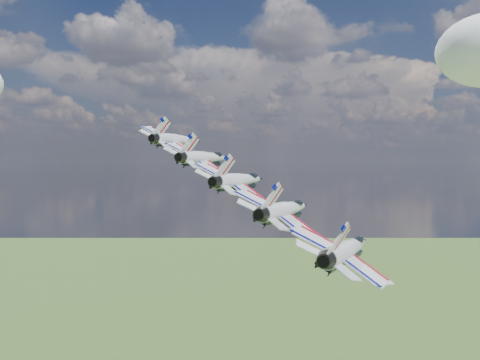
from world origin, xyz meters
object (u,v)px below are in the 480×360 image
(jet_0, at_px, (178,140))
(jet_3, at_px, (285,209))
(jet_2, at_px, (240,180))
(jet_1, at_px, (205,158))
(jet_4, at_px, (347,249))

(jet_0, xyz_separation_m, jet_3, (23.91, -22.36, -9.19))
(jet_2, relative_size, jet_3, 1.00)
(jet_2, bearing_deg, jet_1, 146.22)
(jet_1, bearing_deg, jet_2, -33.78)
(jet_0, height_order, jet_4, jet_0)
(jet_3, xyz_separation_m, jet_4, (7.97, -7.45, -3.06))
(jet_1, height_order, jet_3, jet_1)
(jet_0, bearing_deg, jet_1, -33.78)
(jet_0, distance_m, jet_1, 11.33)
(jet_0, relative_size, jet_1, 1.00)
(jet_1, height_order, jet_2, jet_1)
(jet_2, height_order, jet_4, jet_2)
(jet_0, height_order, jet_3, jet_0)
(jet_2, distance_m, jet_4, 22.67)
(jet_3, relative_size, jet_4, 1.00)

